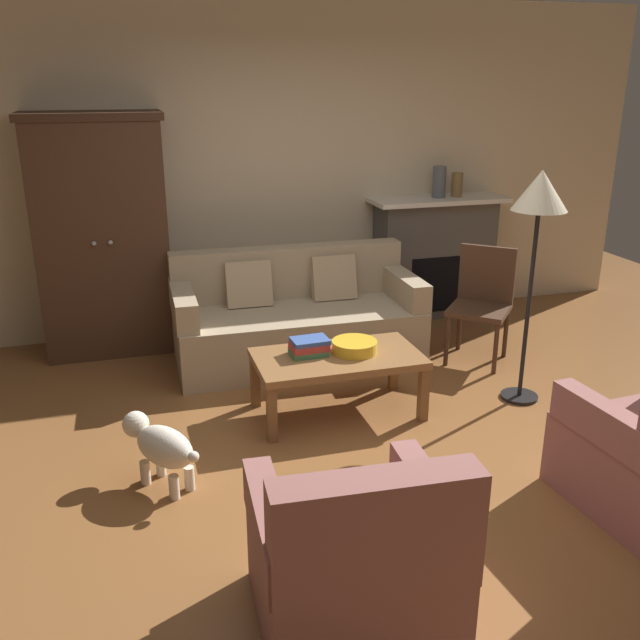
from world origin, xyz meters
name	(u,v)px	position (x,y,z in m)	size (l,w,h in m)	color
ground_plane	(359,453)	(0.00, 0.00, 0.00)	(9.60, 9.60, 0.00)	brown
back_wall	(264,169)	(0.00, 2.55, 1.40)	(7.20, 0.10, 2.80)	beige
fireplace	(434,256)	(1.55, 2.30, 0.57)	(1.26, 0.48, 1.12)	#4C4947
armoire	(102,236)	(-1.40, 2.22, 0.96)	(1.06, 0.57, 1.91)	#472D1E
couch	(296,321)	(0.02, 1.57, 0.32)	(1.93, 0.88, 0.86)	tan
coffee_table	(338,363)	(0.04, 0.56, 0.37)	(1.10, 0.60, 0.42)	olive
fruit_bowl	(354,346)	(0.16, 0.58, 0.46)	(0.30, 0.30, 0.08)	gold
book_stack	(309,347)	(-0.14, 0.62, 0.48)	(0.26, 0.18, 0.11)	#427A4C
mantel_vase_slate	(439,182)	(1.55, 2.28, 1.26)	(0.12, 0.12, 0.28)	#565B66
mantel_vase_bronze	(457,185)	(1.73, 2.28, 1.23)	(0.10, 0.10, 0.22)	olive
armchair_near_left	(355,566)	(-0.49, -1.33, 0.32)	(0.82, 0.82, 0.88)	#935B56
side_chair_wooden	(482,297)	(1.44, 1.18, 0.51)	(0.62, 0.62, 0.90)	#472D1E
floor_lamp	(539,204)	(1.35, 0.41, 1.38)	(0.36, 0.36, 1.60)	black
dog	(161,446)	(-1.16, -0.01, 0.25)	(0.41, 0.49, 0.39)	beige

